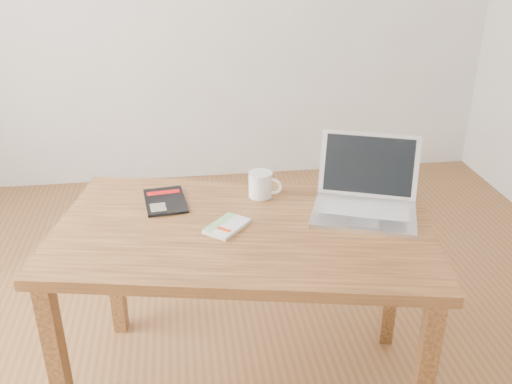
{
  "coord_description": "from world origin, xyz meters",
  "views": [
    {
      "loc": [
        -0.18,
        -1.87,
        1.73
      ],
      "look_at": [
        0.08,
        -0.07,
        0.85
      ],
      "focal_mm": 40.0,
      "sensor_mm": 36.0,
      "label": 1
    }
  ],
  "objects": [
    {
      "name": "white_guidebook",
      "position": [
        -0.03,
        -0.13,
        0.76
      ],
      "size": [
        0.18,
        0.19,
        0.01
      ],
      "rotation": [
        0.0,
        0.0,
        -0.71
      ],
      "color": "beige",
      "rests_on": "desk"
    },
    {
      "name": "black_guidebook",
      "position": [
        -0.25,
        0.1,
        0.76
      ],
      "size": [
        0.17,
        0.24,
        0.01
      ],
      "rotation": [
        0.0,
        0.0,
        0.11
      ],
      "color": "black",
      "rests_on": "desk"
    },
    {
      "name": "laptop",
      "position": [
        0.49,
        -0.06,
        0.8
      ],
      "size": [
        0.47,
        0.45,
        0.25
      ],
      "rotation": [
        0.0,
        0.0,
        -0.36
      ],
      "color": "silver",
      "rests_on": "desk"
    },
    {
      "name": "room",
      "position": [
        -0.07,
        0.0,
        1.36
      ],
      "size": [
        4.04,
        4.04,
        2.7
      ],
      "color": "brown",
      "rests_on": "ground"
    },
    {
      "name": "coffee_mug",
      "position": [
        0.12,
        0.1,
        0.8
      ],
      "size": [
        0.13,
        0.09,
        0.1
      ],
      "rotation": [
        0.0,
        0.0,
        -0.47
      ],
      "color": "white",
      "rests_on": "desk"
    },
    {
      "name": "desk",
      "position": [
        0.03,
        -0.13,
        0.66
      ],
      "size": [
        1.45,
        1.01,
        0.75
      ],
      "rotation": [
        0.0,
        0.0,
        -0.2
      ],
      "color": "brown",
      "rests_on": "ground"
    }
  ]
}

